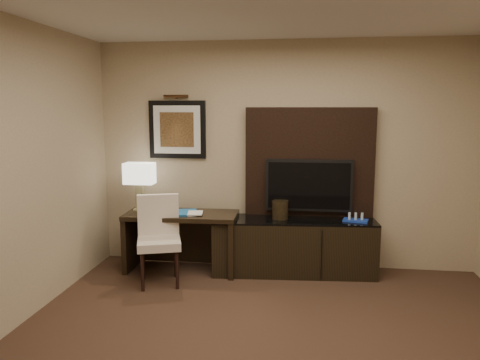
% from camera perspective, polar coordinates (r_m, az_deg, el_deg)
% --- Properties ---
extents(wall_back, '(4.50, 0.01, 2.70)m').
position_cam_1_polar(wall_back, '(5.63, 5.38, 3.01)').
color(wall_back, tan).
rests_on(wall_back, floor).
extents(desk, '(1.31, 0.59, 0.70)m').
position_cam_1_polar(desk, '(5.60, -7.08, -7.49)').
color(desk, black).
rests_on(desk, floor).
extents(credenza, '(1.90, 0.65, 0.64)m').
position_cam_1_polar(credenza, '(5.53, 6.57, -8.00)').
color(credenza, black).
rests_on(credenza, floor).
extents(tv_wall_panel, '(1.50, 0.12, 1.30)m').
position_cam_1_polar(tv_wall_panel, '(5.57, 8.43, 2.07)').
color(tv_wall_panel, black).
rests_on(tv_wall_panel, wall_back).
extents(tv, '(1.00, 0.08, 0.60)m').
position_cam_1_polar(tv, '(5.51, 8.38, -0.63)').
color(tv, black).
rests_on(tv, tv_wall_panel).
extents(artwork, '(0.70, 0.04, 0.70)m').
position_cam_1_polar(artwork, '(5.78, -7.64, 6.11)').
color(artwork, black).
rests_on(artwork, wall_back).
extents(picture_light, '(0.04, 0.04, 0.30)m').
position_cam_1_polar(picture_light, '(5.74, -7.82, 10.08)').
color(picture_light, '#442A15').
rests_on(picture_light, wall_back).
extents(desk_chair, '(0.59, 0.64, 0.95)m').
position_cam_1_polar(desk_chair, '(5.19, -9.84, -7.46)').
color(desk_chair, beige).
rests_on(desk_chair, floor).
extents(table_lamp, '(0.41, 0.30, 0.60)m').
position_cam_1_polar(table_lamp, '(5.70, -12.11, -0.64)').
color(table_lamp, '#92875B').
rests_on(table_lamp, desk).
extents(desk_phone, '(0.22, 0.20, 0.10)m').
position_cam_1_polar(desk_phone, '(5.56, -9.43, -3.45)').
color(desk_phone, black).
rests_on(desk_phone, desk).
extents(blue_folder, '(0.31, 0.37, 0.02)m').
position_cam_1_polar(blue_folder, '(5.49, -6.64, -3.96)').
color(blue_folder, '#165693').
rests_on(blue_folder, desk).
extents(book, '(0.17, 0.05, 0.23)m').
position_cam_1_polar(book, '(5.41, -6.44, -2.98)').
color(book, '#ABA786').
rests_on(book, desk).
extents(ice_bucket, '(0.22, 0.22, 0.21)m').
position_cam_1_polar(ice_bucket, '(5.43, 4.91, -3.63)').
color(ice_bucket, black).
rests_on(ice_bucket, credenza).
extents(minibar_tray, '(0.30, 0.22, 0.10)m').
position_cam_1_polar(minibar_tray, '(5.46, 13.92, -4.40)').
color(minibar_tray, '#1938A4').
rests_on(minibar_tray, credenza).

